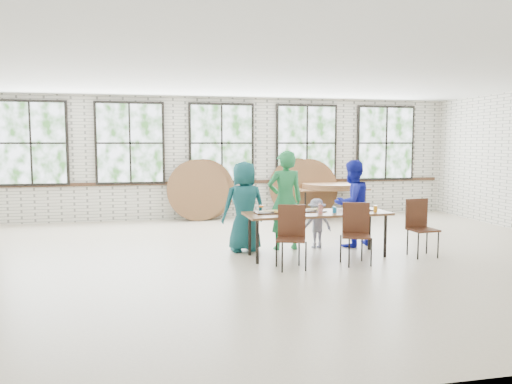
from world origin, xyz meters
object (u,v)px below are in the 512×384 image
storage_table (332,191)px  dining_table (317,215)px  chair_near_left (291,231)px  chair_near_right (356,228)px

storage_table → dining_table: bearing=-116.5°
dining_table → chair_near_left: chair_near_left is taller
chair_near_left → storage_table: 5.25m
dining_table → chair_near_right: (0.44, -0.57, -0.13)m
chair_near_right → dining_table: bearing=149.7°
chair_near_left → chair_near_right: (1.07, 0.06, 0.00)m
chair_near_right → storage_table: (1.34, 4.60, 0.13)m
chair_near_right → storage_table: size_ratio=0.52×
chair_near_right → chair_near_left: bearing=-155.0°
chair_near_left → storage_table: (2.41, 4.66, 0.13)m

